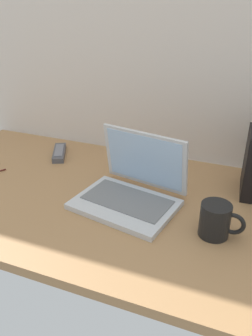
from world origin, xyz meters
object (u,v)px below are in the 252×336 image
object	(u,v)px
remote_control_near	(59,153)
laptop	(132,188)
coffee_mug	(216,220)
remote_control_far	(150,165)

from	to	relation	value
remote_control_near	laptop	bearing A→B (deg)	-28.26
coffee_mug	remote_control_near	xyz separation A→B (m)	(-0.68, 0.30, -0.04)
coffee_mug	remote_control_far	bearing A→B (deg)	132.44
remote_control_near	remote_control_far	world-z (taller)	same
laptop	coffee_mug	size ratio (longest dim) A/B	2.80
coffee_mug	remote_control_near	world-z (taller)	coffee_mug
laptop	coffee_mug	distance (m)	0.29
laptop	remote_control_far	distance (m)	0.25
remote_control_near	coffee_mug	bearing A→B (deg)	-23.56
remote_control_far	coffee_mug	bearing A→B (deg)	-47.56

